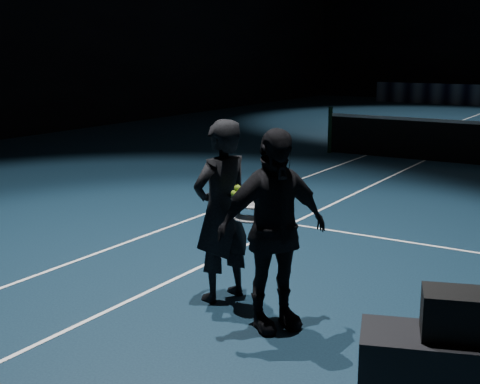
# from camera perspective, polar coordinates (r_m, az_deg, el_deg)

# --- Properties ---
(net_post_left) EXTENTS (0.10, 0.10, 1.10)m
(net_post_left) POSITION_cam_1_polar(r_m,az_deg,el_deg) (16.13, 7.69, 5.28)
(net_post_left) COLOR black
(net_post_left) RESTS_ON floor
(player_bench) EXTENTS (1.74, 1.07, 0.50)m
(player_bench) POSITION_cam_1_polar(r_m,az_deg,el_deg) (5.13, 19.71, -14.23)
(player_bench) COLOR black
(player_bench) RESTS_ON floor
(bag_signature) EXTENTS (0.37, 0.13, 0.11)m
(bag_signature) POSITION_cam_1_polar(r_m,az_deg,el_deg) (4.81, 19.60, -10.68)
(bag_signature) COLOR white
(bag_signature) RESTS_ON racket_bag
(player_a) EXTENTS (0.61, 0.76, 1.81)m
(player_a) POSITION_cam_1_polar(r_m,az_deg,el_deg) (6.56, -1.59, -1.63)
(player_a) COLOR black
(player_a) RESTS_ON floor
(player_b) EXTENTS (0.94, 1.13, 1.81)m
(player_b) POSITION_cam_1_polar(r_m,az_deg,el_deg) (5.88, 2.81, -3.28)
(player_b) COLOR black
(player_b) RESTS_ON floor
(racket_lower) EXTENTS (0.71, 0.48, 0.03)m
(racket_lower) POSITION_cam_1_polar(r_m,az_deg,el_deg) (6.19, 0.62, -2.32)
(racket_lower) COLOR black
(racket_lower) RESTS_ON player_a
(racket_upper) EXTENTS (0.71, 0.45, 0.10)m
(racket_upper) POSITION_cam_1_polar(r_m,az_deg,el_deg) (6.22, 0.67, -1.04)
(racket_upper) COLOR black
(racket_upper) RESTS_ON player_b
(tennis_balls) EXTENTS (0.12, 0.10, 0.12)m
(tennis_balls) POSITION_cam_1_polar(r_m,az_deg,el_deg) (6.30, -0.33, -0.03)
(tennis_balls) COLOR #AEE12F
(tennis_balls) RESTS_ON racket_upper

